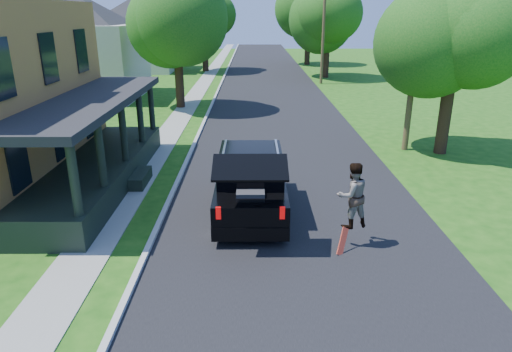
{
  "coord_description": "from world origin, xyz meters",
  "views": [
    {
      "loc": [
        -1.33,
        -9.3,
        5.82
      ],
      "look_at": [
        -1.24,
        3.0,
        1.38
      ],
      "focal_mm": 32.0,
      "sensor_mm": 36.0,
      "label": 1
    }
  ],
  "objects_px": {
    "skateboarder": "(352,195)",
    "black_suv": "(251,183)",
    "utility_pole_near": "(417,35)",
    "tree_right_near": "(454,40)"
  },
  "relations": [
    {
      "from": "black_suv",
      "to": "tree_right_near",
      "type": "xyz_separation_m",
      "value": [
        8.22,
        6.24,
        3.82
      ]
    },
    {
      "from": "skateboarder",
      "to": "black_suv",
      "type": "bearing_deg",
      "value": -56.68
    },
    {
      "from": "skateboarder",
      "to": "tree_right_near",
      "type": "relative_size",
      "value": 0.24
    },
    {
      "from": "utility_pole_near",
      "to": "skateboarder",
      "type": "bearing_deg",
      "value": -118.08
    },
    {
      "from": "black_suv",
      "to": "utility_pole_near",
      "type": "xyz_separation_m",
      "value": [
        6.88,
        6.72,
        3.97
      ]
    },
    {
      "from": "tree_right_near",
      "to": "skateboarder",
      "type": "bearing_deg",
      "value": -123.95
    },
    {
      "from": "black_suv",
      "to": "utility_pole_near",
      "type": "height_order",
      "value": "utility_pole_near"
    },
    {
      "from": "black_suv",
      "to": "skateboarder",
      "type": "relative_size",
      "value": 3.0
    },
    {
      "from": "skateboarder",
      "to": "tree_right_near",
      "type": "bearing_deg",
      "value": -142.04
    },
    {
      "from": "black_suv",
      "to": "skateboarder",
      "type": "bearing_deg",
      "value": -38.62
    }
  ]
}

